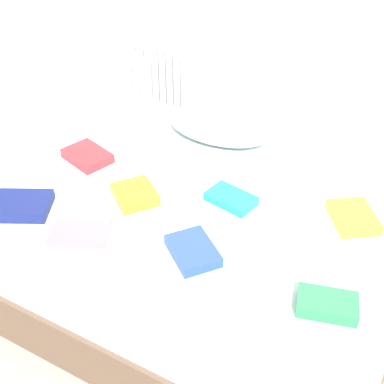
# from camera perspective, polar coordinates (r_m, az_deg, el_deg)

# --- Properties ---
(ground_plane) EXTENTS (8.00, 8.00, 0.00)m
(ground_plane) POSITION_cam_1_polar(r_m,az_deg,el_deg) (2.62, -0.53, -9.05)
(ground_plane) COLOR #9E998E
(bed) EXTENTS (2.00, 1.50, 0.50)m
(bed) POSITION_cam_1_polar(r_m,az_deg,el_deg) (2.45, -0.56, -4.99)
(bed) COLOR brown
(bed) RESTS_ON ground
(radiator) EXTENTS (0.50, 0.04, 0.51)m
(radiator) POSITION_cam_1_polar(r_m,az_deg,el_deg) (3.66, -4.14, 12.46)
(radiator) COLOR white
(radiator) RESTS_ON ground
(pillow) EXTENTS (0.56, 0.33, 0.12)m
(pillow) POSITION_cam_1_polar(r_m,az_deg,el_deg) (2.70, 2.98, 7.36)
(pillow) COLOR white
(pillow) RESTS_ON bed
(textbook_teal) EXTENTS (0.23, 0.17, 0.04)m
(textbook_teal) POSITION_cam_1_polar(r_m,az_deg,el_deg) (2.24, 4.43, -0.75)
(textbook_teal) COLOR teal
(textbook_teal) RESTS_ON bed
(textbook_yellow) EXTENTS (0.26, 0.27, 0.05)m
(textbook_yellow) POSITION_cam_1_polar(r_m,az_deg,el_deg) (2.23, 17.72, -2.71)
(textbook_yellow) COLOR yellow
(textbook_yellow) RESTS_ON bed
(textbook_orange) EXTENTS (0.25, 0.25, 0.05)m
(textbook_orange) POSITION_cam_1_polar(r_m,az_deg,el_deg) (2.26, -6.47, -0.28)
(textbook_orange) COLOR orange
(textbook_orange) RESTS_ON bed
(textbook_navy) EXTENTS (0.30, 0.27, 0.05)m
(textbook_navy) POSITION_cam_1_polar(r_m,az_deg,el_deg) (2.30, -18.62, -1.47)
(textbook_navy) COLOR navy
(textbook_navy) RESTS_ON bed
(textbook_green) EXTENTS (0.23, 0.17, 0.05)m
(textbook_green) POSITION_cam_1_polar(r_m,az_deg,el_deg) (1.84, 14.99, -12.15)
(textbook_green) COLOR green
(textbook_green) RESTS_ON bed
(textbook_blue) EXTENTS (0.27, 0.26, 0.04)m
(textbook_blue) POSITION_cam_1_polar(r_m,az_deg,el_deg) (1.97, 0.10, -6.65)
(textbook_blue) COLOR #2847B7
(textbook_blue) RESTS_ON bed
(textbook_red) EXTENTS (0.27, 0.22, 0.05)m
(textbook_red) POSITION_cam_1_polar(r_m,az_deg,el_deg) (2.57, -11.72, 4.01)
(textbook_red) COLOR red
(textbook_red) RESTS_ON bed
(textbook_pink) EXTENTS (0.28, 0.24, 0.04)m
(textbook_pink) POSITION_cam_1_polar(r_m,az_deg,el_deg) (2.10, -12.48, -4.56)
(textbook_pink) COLOR pink
(textbook_pink) RESTS_ON bed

